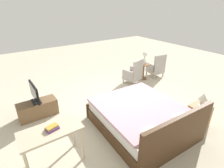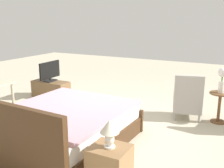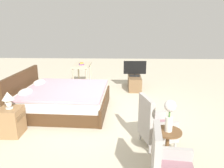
# 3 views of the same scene
# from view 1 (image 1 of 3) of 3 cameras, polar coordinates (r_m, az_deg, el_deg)

# --- Properties ---
(ground_plane) EXTENTS (16.00, 16.00, 0.00)m
(ground_plane) POSITION_cam_1_polar(r_m,az_deg,el_deg) (5.16, 1.48, -6.72)
(ground_plane) COLOR beige
(bed) EXTENTS (1.92, 2.19, 0.96)m
(bed) POSITION_cam_1_polar(r_m,az_deg,el_deg) (4.17, 9.78, -10.95)
(bed) COLOR #472D19
(bed) RESTS_ON ground_plane
(armchair_by_window_left) EXTENTS (0.60, 0.60, 0.92)m
(armchair_by_window_left) POSITION_cam_1_polar(r_m,az_deg,el_deg) (7.14, 14.29, 5.28)
(armchair_by_window_left) COLOR #ADA8A3
(armchair_by_window_left) RESTS_ON ground_plane
(armchair_by_window_right) EXTENTS (0.66, 0.66, 0.92)m
(armchair_by_window_right) POSITION_cam_1_polar(r_m,az_deg,el_deg) (6.35, 7.11, 3.34)
(armchair_by_window_right) COLOR #ADA8A3
(armchair_by_window_right) RESTS_ON ground_plane
(side_table) EXTENTS (0.40, 0.40, 0.59)m
(side_table) POSITION_cam_1_polar(r_m,az_deg,el_deg) (6.79, 10.31, 4.60)
(side_table) COLOR brown
(side_table) RESTS_ON ground_plane
(flower_vase) EXTENTS (0.17, 0.17, 0.48)m
(flower_vase) POSITION_cam_1_polar(r_m,az_deg,el_deg) (6.63, 10.66, 8.75)
(flower_vase) COLOR silver
(flower_vase) RESTS_ON side_table
(nightstand) EXTENTS (0.44, 0.41, 0.54)m
(nightstand) POSITION_cam_1_polar(r_m,az_deg,el_deg) (4.72, 26.41, -9.21)
(nightstand) COLOR #997047
(nightstand) RESTS_ON ground_plane
(table_lamp) EXTENTS (0.22, 0.22, 0.33)m
(table_lamp) POSITION_cam_1_polar(r_m,az_deg,el_deg) (4.48, 27.62, -4.05)
(table_lamp) COLOR silver
(table_lamp) RESTS_ON nightstand
(tv_stand) EXTENTS (0.96, 0.40, 0.42)m
(tv_stand) POSITION_cam_1_polar(r_m,az_deg,el_deg) (4.97, -23.05, -7.49)
(tv_stand) COLOR brown
(tv_stand) RESTS_ON ground_plane
(tv_flatscreen) EXTENTS (0.21, 0.72, 0.50)m
(tv_flatscreen) POSITION_cam_1_polar(r_m,az_deg,el_deg) (4.75, -24.03, -2.73)
(tv_flatscreen) COLOR black
(tv_flatscreen) RESTS_ON tv_stand
(vanity_desk) EXTENTS (1.04, 0.52, 0.77)m
(vanity_desk) POSITION_cam_1_polar(r_m,az_deg,el_deg) (3.31, -19.20, -15.54)
(vanity_desk) COLOR beige
(vanity_desk) RESTS_ON ground_plane
(book_stack) EXTENTS (0.23, 0.19, 0.07)m
(book_stack) POSITION_cam_1_polar(r_m,az_deg,el_deg) (3.22, -18.97, -13.37)
(book_stack) COLOR #66387A
(book_stack) RESTS_ON vanity_desk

